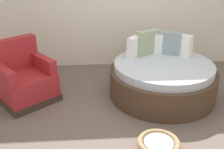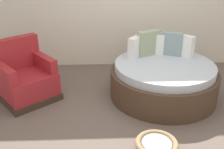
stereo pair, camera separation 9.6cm
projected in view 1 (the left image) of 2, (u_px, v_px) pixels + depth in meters
ground_plane at (140, 121)px, 3.70m from camera, size 8.00×8.00×0.02m
round_daybed at (162, 78)px, 4.28m from camera, size 1.70×1.70×0.98m
red_armchair at (24, 80)px, 4.14m from camera, size 1.12×1.12×0.94m
pet_basket at (159, 144)px, 3.13m from camera, size 0.51×0.51×0.13m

